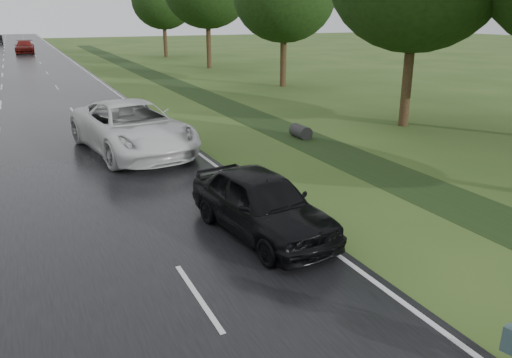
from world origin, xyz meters
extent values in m
cube|color=black|center=(0.00, 45.00, 0.02)|extent=(14.00, 180.00, 0.04)
cube|color=silver|center=(6.75, 45.00, 0.04)|extent=(0.12, 180.00, 0.01)
cube|color=silver|center=(0.00, 45.00, 0.04)|extent=(0.12, 180.00, 0.01)
cube|color=#1B3113|center=(11.50, 20.00, 0.00)|extent=(2.20, 120.00, 0.01)
cylinder|color=#2D2D2D|center=(11.50, 10.00, 0.25)|extent=(0.56, 1.00, 0.56)
cylinder|color=#342615|center=(17.00, 10.00, 1.92)|extent=(0.44, 0.44, 3.84)
cylinder|color=#342615|center=(18.20, 24.00, 1.76)|extent=(0.44, 0.44, 3.52)
cylinder|color=#342615|center=(17.80, 38.00, 2.08)|extent=(0.44, 0.44, 4.16)
cylinder|color=#342615|center=(17.50, 52.00, 1.84)|extent=(0.44, 0.44, 3.68)
ellipsoid|color=black|center=(17.50, 52.00, 6.38)|extent=(7.20, 7.20, 6.48)
imported|color=white|center=(4.65, 10.58, 0.97)|extent=(3.97, 7.04, 1.86)
imported|color=black|center=(5.77, 2.00, 0.80)|extent=(2.31, 4.63, 1.51)
imported|color=maroon|center=(2.53, 65.26, 0.84)|extent=(2.54, 5.63, 1.60)
camera|label=1|loc=(1.04, -7.66, 4.96)|focal=35.00mm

